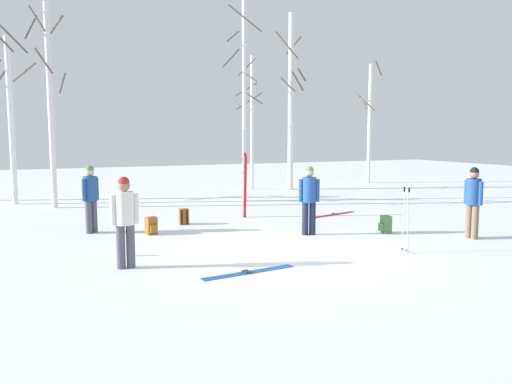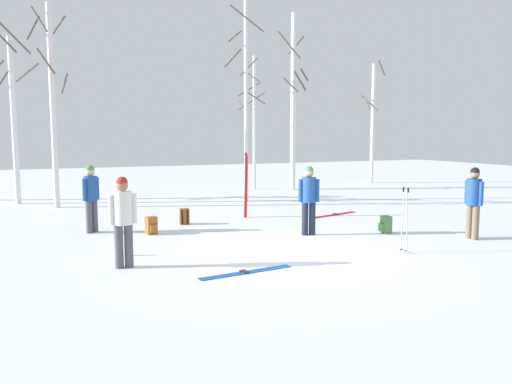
{
  "view_description": "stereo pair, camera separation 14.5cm",
  "coord_description": "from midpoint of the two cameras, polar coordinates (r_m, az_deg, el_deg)",
  "views": [
    {
      "loc": [
        -4.81,
        -9.22,
        2.49
      ],
      "look_at": [
        0.45,
        2.62,
        1.0
      ],
      "focal_mm": 35.38,
      "sensor_mm": 36.0,
      "label": 1
    },
    {
      "loc": [
        -4.68,
        -9.27,
        2.49
      ],
      "look_at": [
        0.45,
        2.62,
        1.0
      ],
      "focal_mm": 35.38,
      "sensor_mm": 36.0,
      "label": 2
    }
  ],
  "objects": [
    {
      "name": "ground_plane",
      "position": [
        10.69,
        3.16,
        -6.92
      ],
      "size": [
        60.0,
        60.0,
        0.0
      ],
      "primitive_type": "plane",
      "color": "white"
    },
    {
      "name": "person_0",
      "position": [
        13.01,
        23.05,
        -0.62
      ],
      "size": [
        0.34,
        0.52,
        1.72
      ],
      "color": "#72604C",
      "rests_on": "ground_plane"
    },
    {
      "name": "person_1",
      "position": [
        13.36,
        -18.49,
        -0.27
      ],
      "size": [
        0.43,
        0.36,
        1.72
      ],
      "color": "#4C4C56",
      "rests_on": "ground_plane"
    },
    {
      "name": "person_2",
      "position": [
        9.65,
        -15.03,
        -2.66
      ],
      "size": [
        0.52,
        0.34,
        1.72
      ],
      "color": "#4C4C56",
      "rests_on": "ground_plane"
    },
    {
      "name": "person_3",
      "position": [
        12.48,
        5.69,
        -0.42
      ],
      "size": [
        0.5,
        0.34,
        1.72
      ],
      "color": "#1E2338",
      "rests_on": "ground_plane"
    },
    {
      "name": "ski_pair_planted_0",
      "position": [
        15.1,
        -1.51,
        0.77
      ],
      "size": [
        0.17,
        0.12,
        1.95
      ],
      "color": "red",
      "rests_on": "ground_plane"
    },
    {
      "name": "ski_pair_lying_0",
      "position": [
        15.81,
        8.49,
        -2.54
      ],
      "size": [
        1.86,
        0.71,
        0.05
      ],
      "color": "red",
      "rests_on": "ground_plane"
    },
    {
      "name": "ski_pair_lying_1",
      "position": [
        9.2,
        -1.31,
        -9.06
      ],
      "size": [
        1.85,
        0.39,
        0.05
      ],
      "color": "blue",
      "rests_on": "ground_plane"
    },
    {
      "name": "ski_poles_0",
      "position": [
        10.98,
        16.21,
        -2.84
      ],
      "size": [
        0.07,
        0.24,
        1.39
      ],
      "color": "#B2B2BC",
      "rests_on": "ground_plane"
    },
    {
      "name": "backpack_0",
      "position": [
        14.13,
        -8.47,
        -2.78
      ],
      "size": [
        0.28,
        0.3,
        0.44
      ],
      "color": "#99591E",
      "rests_on": "ground_plane"
    },
    {
      "name": "backpack_1",
      "position": [
        12.87,
        -12.06,
        -3.77
      ],
      "size": [
        0.3,
        0.33,
        0.44
      ],
      "color": "#99591E",
      "rests_on": "ground_plane"
    },
    {
      "name": "backpack_2",
      "position": [
        13.17,
        14.13,
        -3.59
      ],
      "size": [
        0.31,
        0.29,
        0.44
      ],
      "color": "#4C7F3F",
      "rests_on": "ground_plane"
    },
    {
      "name": "water_bottle_0",
      "position": [
        10.74,
        -14.53,
        -6.42
      ],
      "size": [
        0.07,
        0.07,
        0.24
      ],
      "color": "red",
      "rests_on": "ground_plane"
    },
    {
      "name": "birch_tree_1",
      "position": [
        19.89,
        -26.17,
        7.82
      ],
      "size": [
        1.48,
        1.59,
        6.25
      ],
      "color": "silver",
      "rests_on": "ground_plane"
    },
    {
      "name": "birch_tree_2",
      "position": [
        18.35,
        -22.48,
        9.46
      ],
      "size": [
        1.23,
        1.25,
        6.78
      ],
      "color": "silver",
      "rests_on": "ground_plane"
    },
    {
      "name": "birch_tree_3",
      "position": [
        18.85,
        -1.6,
        11.07
      ],
      "size": [
        1.31,
        1.58,
        7.68
      ],
      "color": "silver",
      "rests_on": "ground_plane"
    },
    {
      "name": "birch_tree_4",
      "position": [
        22.76,
        -0.71,
        8.09
      ],
      "size": [
        1.47,
        1.31,
        5.93
      ],
      "color": "silver",
      "rests_on": "ground_plane"
    },
    {
      "name": "birch_tree_5",
      "position": [
        22.76,
        3.79,
        10.37
      ],
      "size": [
        1.52,
        1.3,
        7.75
      ],
      "color": "silver",
      "rests_on": "ground_plane"
    },
    {
      "name": "birch_tree_6",
      "position": [
        26.47,
        12.54,
        7.77
      ],
      "size": [
        1.2,
        1.22,
        6.11
      ],
      "color": "silver",
      "rests_on": "ground_plane"
    }
  ]
}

